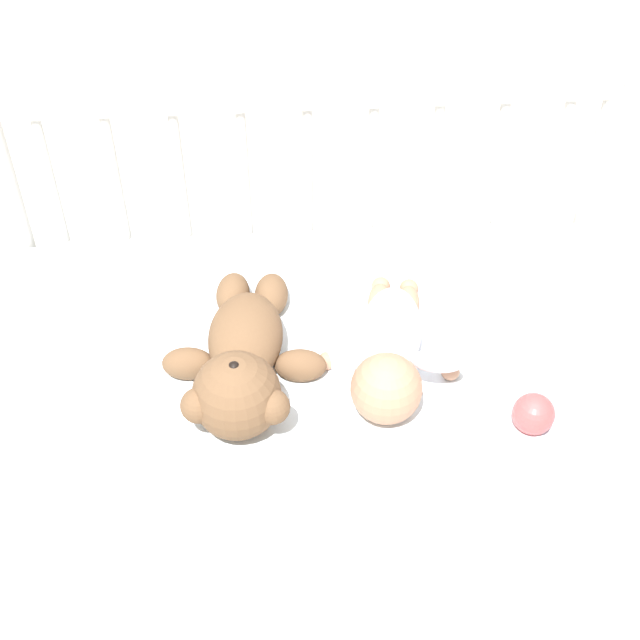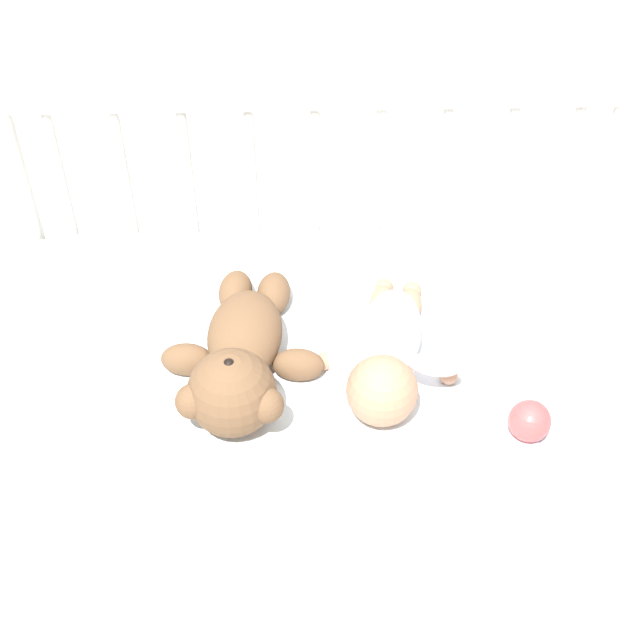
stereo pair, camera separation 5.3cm
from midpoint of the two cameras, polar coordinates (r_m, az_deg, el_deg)
name	(u,v)px [view 2 (the right image)]	position (r m, az deg, el deg)	size (l,w,h in m)	color
ground_plane	(320,472)	(2.08, 0.74, -9.73)	(12.00, 12.00, 0.00)	silver
crib_mattress	(320,410)	(1.91, 0.80, -5.81)	(1.29, 0.65, 0.44)	silver
crib_rail	(316,184)	(1.93, 0.51, 8.69)	(1.29, 0.04, 0.78)	beige
blanket	(309,349)	(1.72, 0.17, -1.91)	(0.79, 0.54, 0.01)	white
teddy_bear	(240,358)	(1.62, -4.22, -2.47)	(0.31, 0.45, 0.16)	brown
baby	(388,353)	(1.65, 5.29, -2.12)	(0.27, 0.40, 0.13)	white
toy_ball	(530,421)	(1.60, 14.20, -6.30)	(0.07, 0.07, 0.07)	#DB4C4C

